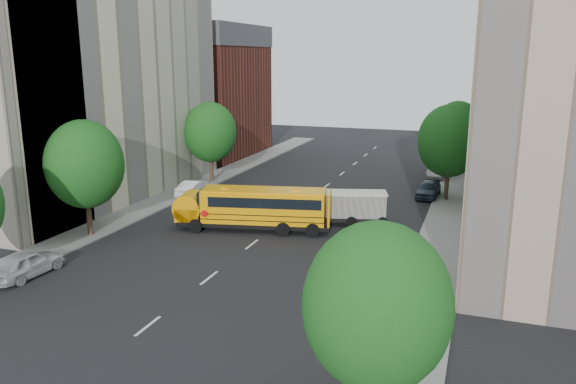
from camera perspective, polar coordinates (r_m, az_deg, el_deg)
The scene contains 19 objects.
ground at distance 38.31m, azimuth -2.53°, elevation -4.43°, with size 120.00×120.00×0.00m, color black.
sidewalk_left at distance 47.70m, azimuth -13.17°, elevation -1.07°, with size 3.00×80.00×0.12m, color slate.
sidewalk_right at distance 40.57m, azimuth 15.51°, elevation -3.80°, with size 3.00×80.00×0.12m, color slate.
lane_markings at distance 47.35m, azimuth 1.99°, elevation -0.89°, with size 0.15×64.00×0.01m, color silver.
building_left_cream at distance 50.87m, azimuth -19.48°, elevation 10.76°, with size 10.00×26.00×20.00m, color beige.
building_left_redbrick at distance 69.62m, azimuth -7.82°, elevation 9.07°, with size 10.00×15.00×13.00m, color maroon.
building_right_far at distance 54.01m, azimuth 24.32°, elevation 9.40°, with size 10.00×22.00×18.00m, color beige.
building_right_sidewall at distance 43.07m, azimuth 25.42°, elevation 8.52°, with size 10.10×0.30×18.00m, color brown.
street_tree_1 at distance 39.27m, azimuth -19.95°, elevation 2.67°, with size 5.12×5.12×7.90m.
street_tree_2 at distance 54.22m, azimuth -7.89°, elevation 6.03°, with size 4.99×4.99×7.71m.
street_tree_3 at distance 17.61m, azimuth 9.03°, elevation -11.40°, with size 4.61×4.61×7.11m.
street_tree_4 at distance 48.31m, azimuth 16.10°, elevation 5.01°, with size 5.25×5.25×8.10m.
street_tree_5 at distance 60.25m, azimuth 16.82°, elevation 6.21°, with size 4.86×4.86×7.51m.
school_bus at distance 39.18m, azimuth -3.60°, elevation -1.48°, with size 10.89×4.61×3.00m.
safari_truck at distance 40.86m, azimuth 6.24°, elevation -1.51°, with size 5.84×3.41×2.37m.
parked_car_0 at distance 34.35m, azimuth -25.00°, elevation -6.60°, with size 1.75×4.34×1.48m, color silver.
parked_car_1 at distance 49.32m, azimuth -9.32°, elevation 0.39°, with size 1.55×4.43×1.46m, color white.
parked_car_4 at distance 49.86m, azimuth 14.08°, elevation 0.30°, with size 1.72×4.27×1.45m, color #2E3B50.
parked_car_5 at distance 58.36m, azimuth 15.05°, elevation 2.18°, with size 1.60×4.60×1.51m, color gray.
Camera 1 is at (13.68, -33.76, 11.85)m, focal length 35.00 mm.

